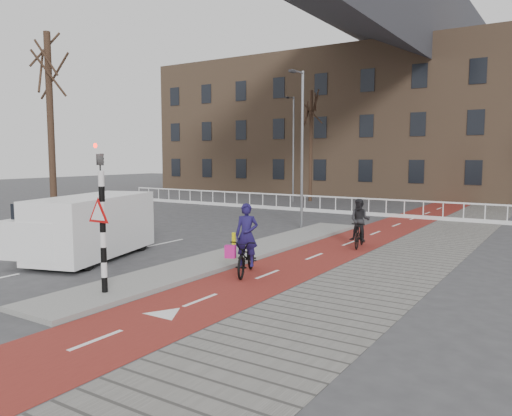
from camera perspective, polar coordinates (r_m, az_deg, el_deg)
The scene contains 15 objects.
ground at distance 13.53m, azimuth -8.67°, elevation -8.41°, with size 120.00×120.00×0.00m, color #38383A.
bike_lane at distance 21.34m, azimuth 12.60°, elevation -3.16°, with size 2.50×60.00×0.01m, color maroon.
sidewalk at distance 20.56m, azimuth 19.95°, elevation -3.72°, with size 3.00×60.00×0.01m, color slate.
curb_island at distance 17.02m, azimuth -1.51°, elevation -5.15°, with size 1.80×16.00×0.12m, color gray.
traffic_signal at distance 12.20m, azimuth -17.23°, elevation -0.67°, with size 0.80×0.80×3.68m.
bollard at distance 15.78m, azimuth -2.56°, elevation -4.30°, with size 0.12×0.12×0.82m, color #FDF50E.
cyclist_near at distance 14.10m, azimuth -1.09°, elevation -4.90°, with size 1.34×2.05×2.01m.
cyclist_far at distance 18.54m, azimuth 11.77°, elevation -2.19°, with size 0.84×1.69×1.78m.
van at distance 17.10m, azimuth -18.14°, elevation -1.94°, with size 3.21×5.10×2.04m.
railing at distance 30.26m, azimuth 5.60°, elevation 0.20°, with size 28.00×0.10×0.99m.
townhouse_row at distance 43.64m, azimuth 17.34°, elevation 11.61°, with size 46.00×10.00×15.90m.
tree_left at distance 24.21m, azimuth -22.38°, elevation 7.97°, with size 0.30×0.30×8.74m, color black.
tree_mid at distance 37.03m, azimuth 6.27°, elevation 7.03°, with size 0.25×0.25×8.07m, color black.
streetlight_near at distance 22.86m, azimuth 5.30°, elevation 6.50°, with size 0.12×0.12×7.12m, color slate.
streetlight_left at distance 35.99m, azimuth 4.29°, elevation 6.62°, with size 0.12×0.12×7.50m, color slate.
Camera 1 is at (8.69, -9.81, 3.35)m, focal length 35.00 mm.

